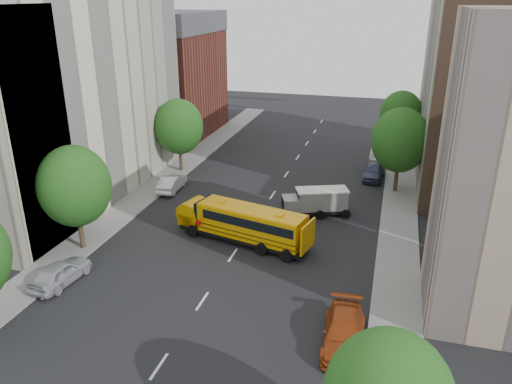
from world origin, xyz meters
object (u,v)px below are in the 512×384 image
at_px(street_tree_5, 401,115).
at_px(parked_car_5, 377,154).
at_px(parked_car_4, 374,171).
at_px(safari_truck, 317,201).
at_px(parked_car_3, 344,332).
at_px(street_tree_4, 400,140).
at_px(street_tree_2, 179,127).
at_px(parked_car_0, 60,272).
at_px(school_bus, 242,222).
at_px(parked_car_1, 172,183).
at_px(street_tree_1, 75,186).

distance_m(street_tree_5, parked_car_5, 5.13).
distance_m(street_tree_5, parked_car_4, 9.97).
xyz_separation_m(safari_truck, parked_car_5, (4.17, 17.01, -0.55)).
height_order(parked_car_3, parked_car_4, parked_car_4).
relative_size(street_tree_4, parked_car_3, 1.51).
xyz_separation_m(street_tree_2, street_tree_5, (22.00, 12.00, -0.12)).
bearing_deg(parked_car_4, parked_car_0, -122.50).
bearing_deg(parked_car_3, safari_truck, 101.13).
distance_m(street_tree_5, school_bus, 28.09).
relative_size(street_tree_5, school_bus, 0.71).
xyz_separation_m(street_tree_2, parked_car_1, (1.40, -5.40, -4.09)).
xyz_separation_m(street_tree_1, parked_car_0, (1.40, -4.52, -4.17)).
relative_size(street_tree_5, parked_car_1, 1.68).
bearing_deg(safari_truck, parked_car_1, 151.18).
xyz_separation_m(parked_car_1, parked_car_4, (18.40, 8.49, 0.05)).
bearing_deg(safari_truck, parked_car_0, -154.31).
height_order(street_tree_2, parked_car_1, street_tree_2).
xyz_separation_m(parked_car_0, parked_car_4, (18.40, 25.62, 0.01)).
height_order(street_tree_2, street_tree_5, street_tree_2).
height_order(street_tree_1, parked_car_4, street_tree_1).
bearing_deg(parked_car_5, parked_car_0, -117.26).
bearing_deg(street_tree_2, street_tree_5, 28.61).
relative_size(street_tree_4, street_tree_5, 1.08).
height_order(street_tree_1, street_tree_2, street_tree_1).
bearing_deg(parked_car_0, parked_car_3, -178.32).
relative_size(safari_truck, parked_car_1, 1.27).
relative_size(school_bus, parked_car_1, 2.36).
bearing_deg(street_tree_5, parked_car_4, -103.88).
bearing_deg(street_tree_4, street_tree_2, 180.00).
bearing_deg(street_tree_4, parked_car_3, -95.30).
xyz_separation_m(parked_car_4, parked_car_5, (0.00, 6.63, -0.12)).
bearing_deg(safari_truck, street_tree_2, 133.75).
height_order(street_tree_2, school_bus, street_tree_2).
bearing_deg(parked_car_0, street_tree_4, -127.06).
relative_size(parked_car_3, parked_car_5, 1.32).
relative_size(parked_car_0, parked_car_4, 0.99).
distance_m(school_bus, parked_car_3, 13.35).
relative_size(school_bus, parked_car_5, 2.61).
bearing_deg(street_tree_5, parked_car_5, -134.06).
xyz_separation_m(parked_car_1, parked_car_3, (18.40, -18.32, 0.04)).
relative_size(parked_car_1, parked_car_5, 1.11).
xyz_separation_m(parked_car_0, parked_car_5, (18.40, 32.25, -0.11)).
height_order(parked_car_1, parked_car_5, parked_car_1).
bearing_deg(parked_car_0, street_tree_5, -115.44).
bearing_deg(school_bus, parked_car_0, -123.98).
bearing_deg(parked_car_3, street_tree_5, 83.36).
relative_size(parked_car_4, parked_car_5, 1.14).
distance_m(safari_truck, parked_car_5, 17.52).
relative_size(street_tree_2, school_bus, 0.73).
xyz_separation_m(street_tree_4, safari_truck, (-6.37, -7.28, -3.86)).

